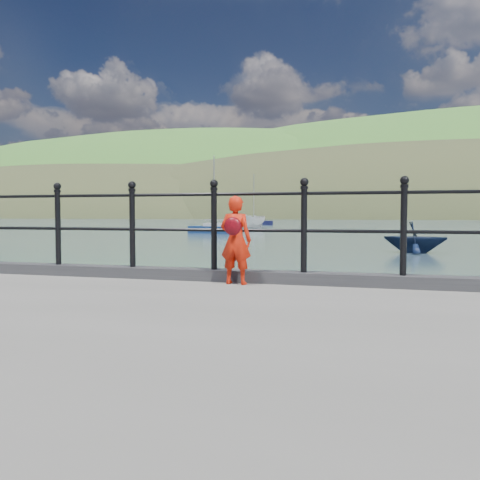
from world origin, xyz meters
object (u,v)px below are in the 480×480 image
(railing, at_px, (258,219))
(sailboat_left, at_px, (254,223))
(launch_white, at_px, (254,221))
(child, at_px, (236,240))
(launch_navy, at_px, (415,237))
(sailboat_port, at_px, (214,230))

(railing, relative_size, sailboat_left, 2.11)
(launch_white, bearing_deg, child, -56.27)
(railing, distance_m, launch_navy, 19.53)
(launch_white, distance_m, sailboat_port, 17.92)
(sailboat_port, height_order, sailboat_left, sailboat_left)
(sailboat_left, bearing_deg, railing, -106.32)
(launch_white, bearing_deg, railing, -56.00)
(railing, height_order, launch_white, railing)
(child, relative_size, launch_white, 0.25)
(launch_white, bearing_deg, launch_navy, -45.20)
(launch_white, distance_m, sailboat_left, 18.69)
(launch_white, height_order, sailboat_port, sailboat_port)
(child, xyz_separation_m, launch_white, (-14.20, 56.71, -0.69))
(child, bearing_deg, launch_navy, -95.09)
(launch_navy, bearing_deg, sailboat_port, 48.45)
(railing, relative_size, launch_white, 3.98)
(launch_white, relative_size, sailboat_port, 0.61)
(sailboat_port, relative_size, sailboat_left, 0.87)
(sailboat_port, bearing_deg, railing, -53.53)
(child, height_order, sailboat_left, sailboat_left)
(child, distance_m, sailboat_left, 77.15)
(railing, xyz_separation_m, sailboat_left, (-19.04, 74.56, -1.49))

